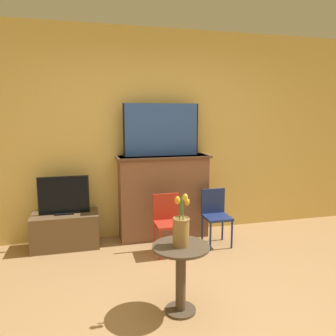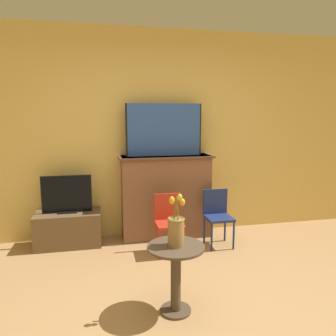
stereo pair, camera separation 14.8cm
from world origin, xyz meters
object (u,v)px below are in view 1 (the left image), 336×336
Objects in this scene: vase_tulips at (181,229)px; tv_monitor at (64,196)px; painting at (162,130)px; chair_blue at (215,213)px; chair_red at (168,219)px.

tv_monitor is at bearing 120.93° from vase_tulips.
painting is 1.42× the size of chair_blue.
painting reaches higher than chair_blue.
chair_red is (1.17, -0.46, -0.24)m from tv_monitor.
painting is 1.42× the size of chair_red.
vase_tulips is (-0.24, -1.69, -0.71)m from painting.
painting is at bearing 145.19° from chair_blue.
chair_red is 1.00× the size of chair_blue.
painting is 1.85m from vase_tulips.
painting reaches higher than tv_monitor.
painting is 1.64× the size of tv_monitor.
tv_monitor is (-1.23, -0.05, -0.78)m from painting.
tv_monitor is 1.28m from chair_red.
tv_monitor is at bearing 168.81° from chair_blue.
vase_tulips reaches higher than chair_blue.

